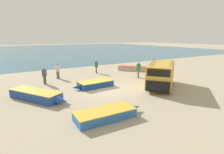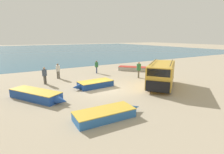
# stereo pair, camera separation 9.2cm
# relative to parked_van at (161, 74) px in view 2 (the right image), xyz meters

# --- Properties ---
(ground_plane) EXTENTS (200.00, 200.00, 0.00)m
(ground_plane) POSITION_rel_parked_van_xyz_m (-4.86, 1.96, -1.20)
(ground_plane) COLOR tan
(sea_water) EXTENTS (120.00, 80.00, 0.01)m
(sea_water) POSITION_rel_parked_van_xyz_m (-4.86, 53.96, -1.19)
(sea_water) COLOR #33607A
(sea_water) RESTS_ON ground_plane
(parked_van) EXTENTS (5.25, 4.71, 2.31)m
(parked_van) POSITION_rel_parked_van_xyz_m (0.00, 0.00, 0.00)
(parked_van) COLOR gold
(parked_van) RESTS_ON ground_plane
(fishing_rowboat_0) EXTENTS (4.14, 1.48, 0.52)m
(fishing_rowboat_0) POSITION_rel_parked_van_xyz_m (-7.32, -3.03, -0.94)
(fishing_rowboat_0) COLOR #2D66AD
(fishing_rowboat_0) RESTS_ON ground_plane
(fishing_rowboat_1) EXTENTS (3.51, 4.77, 0.66)m
(fishing_rowboat_1) POSITION_rel_parked_van_xyz_m (-10.21, 2.16, -0.87)
(fishing_rowboat_1) COLOR #234CA3
(fishing_rowboat_1) RESTS_ON ground_plane
(fishing_rowboat_2) EXTENTS (3.78, 1.65, 0.56)m
(fishing_rowboat_2) POSITION_rel_parked_van_xyz_m (-5.25, 3.04, -0.92)
(fishing_rowboat_2) COLOR navy
(fishing_rowboat_2) RESTS_ON ground_plane
(fishing_rowboat_3) EXTENTS (4.29, 4.41, 0.53)m
(fishing_rowboat_3) POSITION_rel_parked_van_xyz_m (2.97, 7.45, -0.94)
(fishing_rowboat_3) COLOR #ADA89E
(fishing_rowboat_3) RESTS_ON ground_plane
(fisherman_0) EXTENTS (0.43, 0.43, 1.66)m
(fisherman_0) POSITION_rel_parked_van_xyz_m (-7.24, 8.14, -0.21)
(fisherman_0) COLOR #5B564C
(fisherman_0) RESTS_ON ground_plane
(fisherman_1) EXTENTS (0.47, 0.47, 1.80)m
(fisherman_1) POSITION_rel_parked_van_xyz_m (0.56, 3.90, -0.12)
(fisherman_1) COLOR #5B564C
(fisherman_1) RESTS_ON ground_plane
(fisherman_2) EXTENTS (0.44, 0.44, 1.66)m
(fisherman_2) POSITION_rel_parked_van_xyz_m (-8.92, 6.46, -0.21)
(fisherman_2) COLOR #5B564C
(fisherman_2) RESTS_ON ground_plane
(fisherman_3) EXTENTS (0.42, 0.42, 1.60)m
(fisherman_3) POSITION_rel_parked_van_xyz_m (-2.37, 8.59, -0.24)
(fisherman_3) COLOR navy
(fisherman_3) RESTS_ON ground_plane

